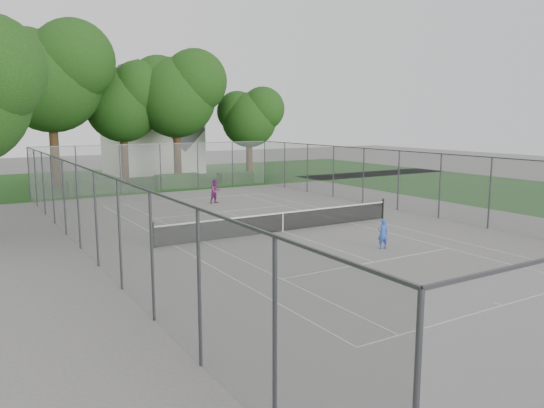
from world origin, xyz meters
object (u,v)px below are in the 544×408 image
girl_player (383,234)px  woman_player (215,191)px  house (152,129)px  tennis_net (283,221)px

girl_player → woman_player: 14.53m
girl_player → woman_player: size_ratio=0.83×
woman_player → house: bearing=70.4°
tennis_net → girl_player: (1.74, -4.99, 0.13)m
tennis_net → woman_player: woman_player is taller
tennis_net → house: bearing=82.6°
tennis_net → house: house is taller
house → girl_player: (-2.15, -35.17, -3.65)m
tennis_net → woman_player: bearing=84.3°
tennis_net → girl_player: 5.28m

